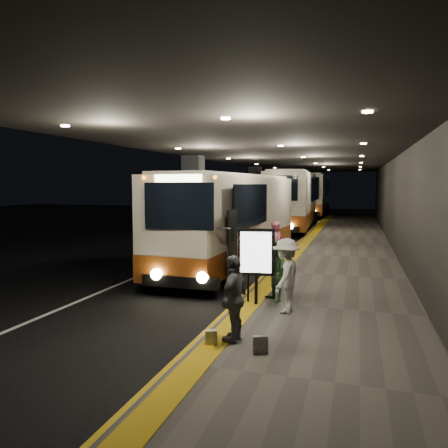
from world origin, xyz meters
The scene contains 19 objects.
ground centered at (0.00, 0.00, 0.00)m, with size 90.00×90.00×0.00m, color black.
lane_line_white centered at (-1.80, 5.00, 0.01)m, with size 0.12×50.00×0.01m, color silver.
kerb_stripe_yellow centered at (2.35, 5.00, 0.01)m, with size 0.18×50.00×0.01m, color gold.
sidewalk centered at (4.75, 5.00, 0.07)m, with size 4.50×50.00×0.15m, color #514C44.
tactile_strip centered at (2.85, 5.00, 0.16)m, with size 0.50×50.00×0.01m, color gold.
terminal_wall centered at (7.00, 5.00, 3.00)m, with size 0.10×50.00×6.00m, color black.
support_columns centered at (-1.50, 4.00, 2.20)m, with size 0.80×24.80×4.40m.
canopy centered at (2.50, 5.00, 4.60)m, with size 9.00×50.00×0.40m, color black.
coach_main centered at (0.77, 2.42, 1.65)m, with size 2.92×11.13×3.44m.
coach_second centered at (0.96, 17.40, 1.89)m, with size 3.20×12.66×3.95m.
coach_third centered at (0.94, 31.42, 1.96)m, with size 3.02×13.03×4.08m.
passenger_boarding centered at (2.80, 0.65, 1.03)m, with size 0.64×0.42×1.77m, color #B15268.
passenger_waiting_green centered at (3.36, -2.94, 0.93)m, with size 0.76×0.47×1.56m, color #39663A.
passenger_waiting_white centered at (3.82, -3.81, 1.03)m, with size 1.14×0.53×1.76m, color #BABAB3.
passenger_waiting_grey centered at (3.17, -5.97, 0.99)m, with size 0.98×0.50×1.68m, color #55555A.
bag_polka centered at (3.78, -6.45, 0.31)m, with size 0.26×0.11×0.32m, color black.
bag_plain centered at (2.80, -6.29, 0.29)m, with size 0.22×0.13×0.27m, color #B5B4AA.
info_sign centered at (3.00, -3.36, 1.45)m, with size 0.91×0.24×1.92m.
stanchion_post centered at (2.75, -3.17, 0.66)m, with size 0.05×0.05×1.03m, color black.
Camera 1 is at (5.38, -13.86, 3.16)m, focal length 35.00 mm.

